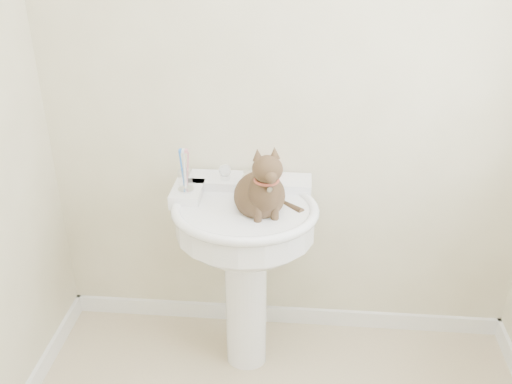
# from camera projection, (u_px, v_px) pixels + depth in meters

# --- Properties ---
(wall_back) EXTENTS (2.20, 0.00, 2.50)m
(wall_back) POSITION_uv_depth(u_px,v_px,m) (289.00, 90.00, 2.42)
(wall_back) COLOR beige
(wall_back) RESTS_ON ground
(baseboard_back) EXTENTS (2.20, 0.02, 0.09)m
(baseboard_back) POSITION_uv_depth(u_px,v_px,m) (283.00, 315.00, 2.97)
(baseboard_back) COLOR white
(baseboard_back) RESTS_ON floor
(pedestal_sink) EXTENTS (0.63, 0.62, 0.87)m
(pedestal_sink) POSITION_uv_depth(u_px,v_px,m) (245.00, 237.00, 2.44)
(pedestal_sink) COLOR white
(pedestal_sink) RESTS_ON floor
(faucet) EXTENTS (0.28, 0.12, 0.14)m
(faucet) POSITION_uv_depth(u_px,v_px,m) (249.00, 174.00, 2.47)
(faucet) COLOR silver
(faucet) RESTS_ON pedestal_sink
(soap_bar) EXTENTS (0.10, 0.08, 0.03)m
(soap_bar) POSITION_uv_depth(u_px,v_px,m) (269.00, 171.00, 2.56)
(soap_bar) COLOR #F85227
(soap_bar) RESTS_ON pedestal_sink
(toothbrush_cup) EXTENTS (0.07, 0.07, 0.18)m
(toothbrush_cup) POSITION_uv_depth(u_px,v_px,m) (185.00, 180.00, 2.40)
(toothbrush_cup) COLOR silver
(toothbrush_cup) RESTS_ON pedestal_sink
(cat) EXTENTS (0.23, 0.29, 0.43)m
(cat) POSITION_uv_depth(u_px,v_px,m) (261.00, 192.00, 2.30)
(cat) COLOR brown
(cat) RESTS_ON pedestal_sink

